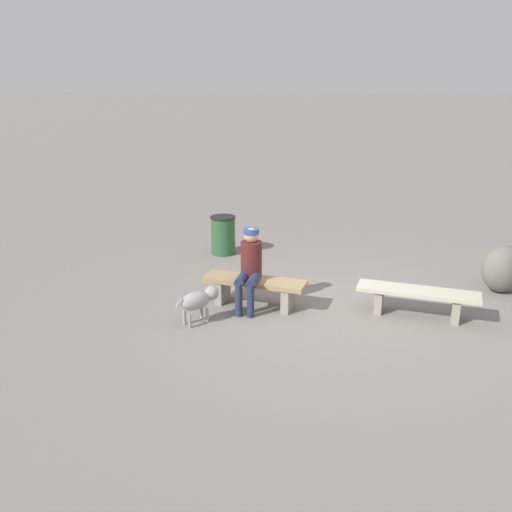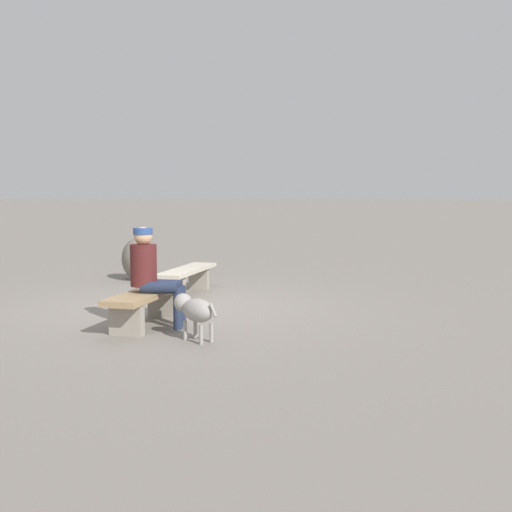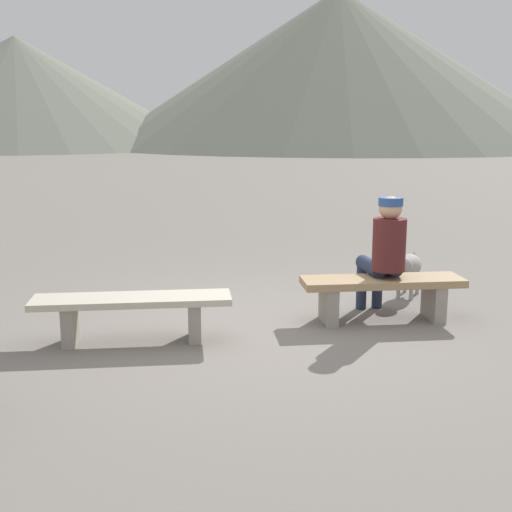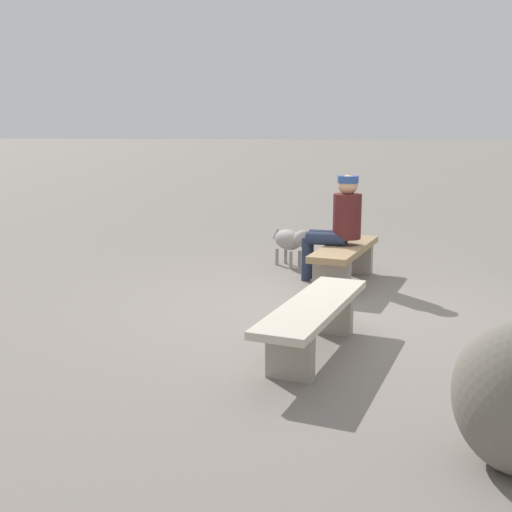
% 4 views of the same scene
% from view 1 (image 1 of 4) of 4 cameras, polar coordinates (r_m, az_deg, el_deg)
% --- Properties ---
extents(ground, '(210.00, 210.00, 0.06)m').
position_cam_1_polar(ground, '(8.64, 7.27, -5.89)').
color(ground, gray).
extents(bench_left, '(1.82, 0.79, 0.42)m').
position_cam_1_polar(bench_left, '(8.65, 16.18, -4.01)').
color(bench_left, gray).
rests_on(bench_left, ground).
extents(bench_right, '(1.66, 0.77, 0.44)m').
position_cam_1_polar(bench_right, '(8.69, -0.15, -3.14)').
color(bench_right, gray).
rests_on(bench_right, ground).
extents(seated_person, '(0.37, 0.68, 1.25)m').
position_cam_1_polar(seated_person, '(8.48, -0.63, -0.75)').
color(seated_person, '#511E1E').
rests_on(seated_person, ground).
extents(dog, '(0.57, 0.57, 0.51)m').
position_cam_1_polar(dog, '(8.13, -5.86, -4.47)').
color(dog, gray).
rests_on(dog, ground).
extents(trash_bin, '(0.51, 0.51, 0.77)m').
position_cam_1_polar(trash_bin, '(11.22, -3.37, 2.15)').
color(trash_bin, '#2D5633').
rests_on(trash_bin, ground).
extents(boulder, '(0.93, 0.87, 0.80)m').
position_cam_1_polar(boulder, '(10.08, 23.92, -1.21)').
color(boulder, '#6B665B').
rests_on(boulder, ground).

